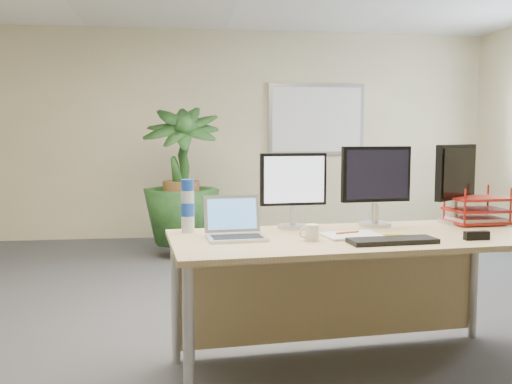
{
  "coord_description": "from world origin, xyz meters",
  "views": [
    {
      "loc": [
        -0.62,
        -3.52,
        1.35
      ],
      "look_at": [
        -0.1,
        0.35,
        0.95
      ],
      "focal_mm": 40.0,
      "sensor_mm": 36.0,
      "label": 1
    }
  ],
  "objects": [
    {
      "name": "floor",
      "position": [
        0.0,
        0.0,
        0.0
      ],
      "size": [
        8.0,
        8.0,
        0.0
      ],
      "primitive_type": "plane",
      "color": "#444348",
      "rests_on": "ground"
    },
    {
      "name": "back_wall",
      "position": [
        0.0,
        4.0,
        1.35
      ],
      "size": [
        7.0,
        0.04,
        2.7
      ],
      "primitive_type": "cube",
      "color": "#C8B98D",
      "rests_on": "floor"
    },
    {
      "name": "whiteboard",
      "position": [
        1.2,
        3.97,
        1.55
      ],
      "size": [
        1.3,
        0.04,
        0.95
      ],
      "color": "#B1B0B5",
      "rests_on": "back_wall"
    },
    {
      "name": "desk",
      "position": [
        0.35,
        -0.4,
        0.62
      ],
      "size": [
        2.13,
        1.04,
        0.79
      ],
      "color": "tan",
      "rests_on": "floor"
    },
    {
      "name": "floor_plant",
      "position": [
        -0.61,
        2.76,
        0.75
      ],
      "size": [
        0.91,
        0.91,
        1.5
      ],
      "primitive_type": "imported",
      "rotation": [
        0.0,
        0.0,
        -0.09
      ],
      "color": "#143717",
      "rests_on": "floor"
    },
    {
      "name": "monitor_left",
      "position": [
        0.05,
        -0.21,
        1.05
      ],
      "size": [
        0.4,
        0.18,
        0.45
      ],
      "color": "#B8B8BD",
      "rests_on": "desk"
    },
    {
      "name": "monitor_right",
      "position": [
        0.56,
        -0.21,
        1.07
      ],
      "size": [
        0.44,
        0.2,
        0.48
      ],
      "color": "#B8B8BD",
      "rests_on": "desk"
    },
    {
      "name": "monitor_dark",
      "position": [
        1.1,
        -0.16,
        1.08
      ],
      "size": [
        0.38,
        0.29,
        0.49
      ],
      "color": "#B8B8BD",
      "rests_on": "desk"
    },
    {
      "name": "laptop",
      "position": [
        -0.33,
        -0.49,
        0.85
      ],
      "size": [
        0.33,
        0.3,
        0.22
      ],
      "color": "silver",
      "rests_on": "desk"
    },
    {
      "name": "keyboard",
      "position": [
        0.46,
        -0.75,
        0.81
      ],
      "size": [
        0.47,
        0.19,
        0.03
      ],
      "primitive_type": "cube",
      "rotation": [
        0.0,
        0.0,
        0.08
      ],
      "color": "black",
      "rests_on": "desk"
    },
    {
      "name": "coffee_mug",
      "position": [
        0.06,
        -0.63,
        0.84
      ],
      "size": [
        0.11,
        0.08,
        0.09
      ],
      "color": "white",
      "rests_on": "desk"
    },
    {
      "name": "spiral_notebook",
      "position": [
        0.31,
        -0.54,
        0.8
      ],
      "size": [
        0.34,
        0.27,
        0.01
      ],
      "primitive_type": "cube",
      "rotation": [
        0.0,
        0.0,
        0.15
      ],
      "color": "silver",
      "rests_on": "desk"
    },
    {
      "name": "orange_pen",
      "position": [
        0.29,
        -0.51,
        0.81
      ],
      "size": [
        0.14,
        0.06,
        0.01
      ],
      "primitive_type": "cylinder",
      "rotation": [
        0.0,
        1.57,
        0.32
      ],
      "color": "#CE5F16",
      "rests_on": "spiral_notebook"
    },
    {
      "name": "yellow_highlighter",
      "position": [
        0.54,
        -0.56,
        0.8
      ],
      "size": [
        0.12,
        0.03,
        0.02
      ],
      "primitive_type": "cylinder",
      "rotation": [
        0.0,
        1.57,
        -0.12
      ],
      "color": "#FFF11A",
      "rests_on": "desk"
    },
    {
      "name": "water_bottle",
      "position": [
        -0.58,
        -0.27,
        0.94
      ],
      "size": [
        0.08,
        0.08,
        0.3
      ],
      "color": "silver",
      "rests_on": "desk"
    },
    {
      "name": "letter_tray",
      "position": [
        1.21,
        -0.21,
        0.87
      ],
      "size": [
        0.36,
        0.29,
        0.16
      ],
      "color": "#9E1B13",
      "rests_on": "desk"
    },
    {
      "name": "stapler",
      "position": [
        0.93,
        -0.72,
        0.82
      ],
      "size": [
        0.14,
        0.05,
        0.05
      ],
      "primitive_type": "cube",
      "rotation": [
        0.0,
        0.0,
        0.08
      ],
      "color": "black",
      "rests_on": "desk"
    }
  ]
}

